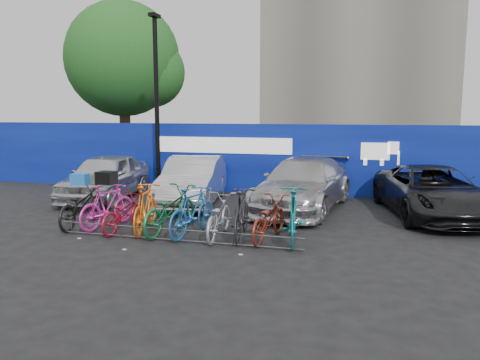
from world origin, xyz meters
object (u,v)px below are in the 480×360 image
at_px(lamppost, 157,98).
at_px(bike_rack, 176,235).
at_px(bike_4, 170,210).
at_px(car_2, 303,184).
at_px(bike_8, 269,219).
at_px(bike_9, 293,215).
at_px(car_3, 432,192).
at_px(bike_0, 81,206).
at_px(car_0, 106,177).
at_px(tree, 128,62).
at_px(bike_3, 145,208).
at_px(bike_5, 193,211).
at_px(car_1, 193,181).
at_px(bike_6, 218,217).
at_px(bike_2, 124,213).
at_px(bike_7, 242,214).
at_px(bike_1, 108,206).

height_order(lamppost, bike_rack, lamppost).
xyz_separation_m(bike_rack, bike_4, (-0.44, 0.71, 0.38)).
bearing_deg(car_2, bike_8, -86.87).
xyz_separation_m(lamppost, bike_9, (5.66, -5.34, -2.67)).
relative_size(car_3, bike_0, 2.48).
bearing_deg(bike_9, lamppost, -51.28).
xyz_separation_m(car_2, bike_0, (-5.02, -3.48, -0.22)).
bearing_deg(bike_9, bike_4, -8.83).
bearing_deg(car_0, tree, 105.13).
xyz_separation_m(car_0, bike_3, (3.13, -3.46, -0.17)).
xyz_separation_m(tree, bike_5, (6.95, -10.07, -4.50)).
xyz_separation_m(car_1, bike_8, (3.07, -3.41, -0.24)).
bearing_deg(bike_5, bike_9, -166.72).
bearing_deg(bike_6, car_3, -146.71).
bearing_deg(bike_2, lamppost, -67.28).
bearing_deg(bike_2, bike_8, -171.46).
distance_m(lamppost, bike_8, 7.86).
relative_size(lamppost, car_2, 1.20).
bearing_deg(lamppost, car_1, -42.66).
bearing_deg(car_0, car_3, -6.06).
bearing_deg(lamppost, car_0, -117.05).
bearing_deg(bike_7, bike_2, -3.88).
xyz_separation_m(bike_rack, bike_8, (1.91, 0.72, 0.32)).
distance_m(bike_1, bike_2, 0.61).
relative_size(tree, bike_0, 3.97).
relative_size(bike_1, bike_5, 0.95).
bearing_deg(car_3, bike_3, -164.11).
bearing_deg(tree, bike_5, -55.37).
bearing_deg(bike_4, bike_rack, 131.56).
xyz_separation_m(lamppost, bike_rack, (3.20, -6.00, -3.11)).
height_order(bike_2, bike_4, bike_4).
xyz_separation_m(bike_7, bike_9, (1.16, -0.03, 0.04)).
relative_size(bike_3, bike_7, 1.02).
bearing_deg(bike_5, bike_8, -164.34).
height_order(lamppost, bike_6, lamppost).
xyz_separation_m(bike_rack, bike_5, (0.18, 0.59, 0.41)).
bearing_deg(bike_6, bike_5, -2.22).
bearing_deg(bike_7, bike_6, 3.20).
bearing_deg(car_0, car_2, -5.51).
bearing_deg(car_1, bike_2, -105.80).
relative_size(bike_3, bike_9, 0.95).
bearing_deg(car_1, bike_6, -70.86).
relative_size(car_2, bike_1, 2.83).
xyz_separation_m(tree, bike_7, (8.07, -9.97, -4.51)).
distance_m(bike_1, bike_7, 3.41).
bearing_deg(car_2, bike_1, -133.41).
height_order(tree, bike_5, tree).
distance_m(bike_2, bike_3, 0.53).
height_order(bike_2, bike_9, bike_9).
height_order(bike_rack, bike_0, bike_0).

